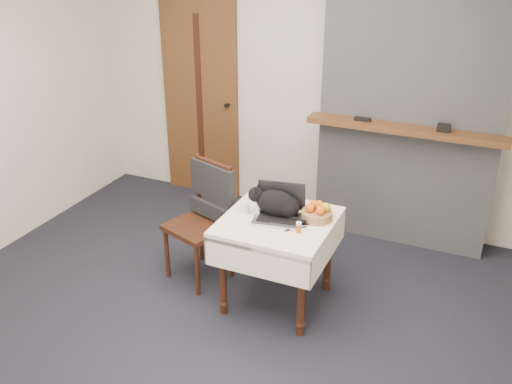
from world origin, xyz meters
TOP-DOWN VIEW (x-y plane):
  - ground at (0.00, 0.00)m, footprint 4.50×4.50m
  - room_shell at (0.00, 0.46)m, footprint 4.52×4.01m
  - door at (-1.20, 1.97)m, footprint 0.82×0.10m
  - chimney at (0.90, 1.85)m, footprint 1.62×0.48m
  - side_table at (0.27, 0.44)m, footprint 0.78×0.78m
  - laptop at (0.26, 0.48)m, footprint 0.39×0.35m
  - cat at (0.24, 0.50)m, footprint 0.47×0.21m
  - cream_jar at (0.01, 0.45)m, footprint 0.07×0.07m
  - pill_bottle at (0.47, 0.33)m, footprint 0.04×0.04m
  - fruit_basket at (0.52, 0.57)m, footprint 0.22×0.22m
  - desk_clutter at (0.47, 0.44)m, footprint 0.14×0.09m
  - chair at (-0.40, 0.59)m, footprint 0.55×0.54m

SIDE VIEW (x-z plane):
  - ground at x=0.00m, z-range 0.00..0.00m
  - side_table at x=0.27m, z-range 0.24..0.94m
  - chair at x=-0.40m, z-range 0.13..1.10m
  - desk_clutter at x=0.47m, z-range 0.70..0.71m
  - cream_jar at x=0.01m, z-range 0.70..0.78m
  - pill_bottle at x=0.47m, z-range 0.70..0.78m
  - fruit_basket at x=0.52m, z-range 0.69..0.81m
  - laptop at x=0.26m, z-range 0.64..0.89m
  - cat at x=0.24m, z-range 0.68..0.91m
  - door at x=-1.20m, z-range 0.00..2.00m
  - chimney at x=0.90m, z-range 0.00..2.60m
  - room_shell at x=0.00m, z-range 0.46..3.07m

